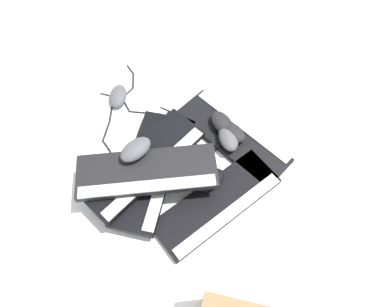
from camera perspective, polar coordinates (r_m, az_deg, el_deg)
ground_plane at (r=1.20m, az=3.97°, el=-2.50°), size 3.20×3.20×0.00m
keyboard_0 at (r=1.13m, az=4.28°, el=-8.28°), size 0.25×0.46×0.03m
keyboard_1 at (r=1.25m, az=6.84°, el=2.93°), size 0.46×0.30×0.03m
keyboard_2 at (r=1.20m, az=-7.47°, el=-1.34°), size 0.39×0.44×0.03m
keyboard_3 at (r=1.15m, az=-7.00°, el=-2.63°), size 0.44×0.38×0.03m
keyboard_4 at (r=1.13m, az=-8.01°, el=-1.63°), size 0.31×0.46×0.03m
keyboard_5 at (r=1.08m, az=-7.49°, el=-3.17°), size 0.28×0.46×0.03m
mouse_0 at (r=1.22m, az=6.64°, el=3.59°), size 0.13×0.11×0.04m
mouse_1 at (r=1.37m, az=-12.23°, el=9.31°), size 0.13×0.11×0.04m
mouse_2 at (r=1.20m, az=6.08°, el=2.62°), size 0.12×0.09×0.04m
mouse_3 at (r=1.24m, az=5.03°, el=5.07°), size 0.12×0.07×0.04m
mouse_4 at (r=1.12m, az=2.95°, el=-4.41°), size 0.09×0.12×0.04m
mouse_5 at (r=1.09m, az=-9.39°, el=0.67°), size 0.10×0.13×0.04m
cable_0 at (r=1.29m, az=-12.25°, el=3.39°), size 0.64×0.27×0.01m
cable_1 at (r=1.27m, az=-2.06°, el=4.31°), size 0.52×0.49×0.01m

